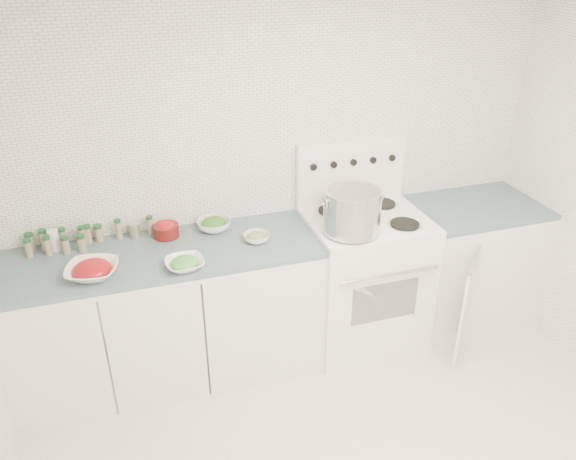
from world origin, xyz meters
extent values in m
cube|color=white|center=(0.00, 1.51, 1.25)|extent=(3.50, 0.02, 2.50)
cube|color=white|center=(-0.82, 1.19, 0.43)|extent=(1.85, 0.62, 0.86)
cube|color=#3F4C5E|center=(-0.82, 1.19, 0.88)|extent=(1.85, 0.62, 0.03)
cube|color=white|center=(0.48, 1.18, 0.46)|extent=(0.76, 0.65, 0.92)
cube|color=black|center=(0.48, 0.86, 0.50)|extent=(0.45, 0.01, 0.28)
cylinder|color=silver|center=(0.48, 0.82, 0.72)|extent=(0.65, 0.02, 0.02)
cube|color=white|center=(0.48, 1.18, 0.93)|extent=(0.76, 0.65, 0.01)
cube|color=white|center=(0.48, 1.47, 1.15)|extent=(0.76, 0.06, 0.43)
cylinder|color=silver|center=(0.30, 1.02, 0.94)|extent=(0.21, 0.21, 0.01)
cylinder|color=black|center=(0.30, 1.02, 0.94)|extent=(0.18, 0.18, 0.01)
cylinder|color=silver|center=(0.66, 1.02, 0.94)|extent=(0.21, 0.21, 0.01)
cylinder|color=black|center=(0.66, 1.02, 0.94)|extent=(0.18, 0.18, 0.01)
cylinder|color=silver|center=(0.30, 1.33, 0.94)|extent=(0.21, 0.21, 0.01)
cylinder|color=black|center=(0.30, 1.33, 0.94)|extent=(0.18, 0.18, 0.01)
cylinder|color=silver|center=(0.66, 1.33, 0.94)|extent=(0.21, 0.21, 0.01)
cylinder|color=black|center=(0.66, 1.33, 0.94)|extent=(0.18, 0.18, 0.01)
cylinder|color=black|center=(0.20, 1.44, 1.22)|extent=(0.04, 0.02, 0.04)
cylinder|color=black|center=(0.34, 1.44, 1.22)|extent=(0.04, 0.02, 0.04)
cylinder|color=black|center=(0.48, 1.44, 1.22)|extent=(0.04, 0.02, 0.04)
cylinder|color=black|center=(0.62, 1.44, 1.22)|extent=(0.04, 0.02, 0.04)
cylinder|color=black|center=(0.76, 1.44, 1.22)|extent=(0.04, 0.02, 0.04)
cube|color=white|center=(1.30, 1.19, 0.43)|extent=(0.89, 0.62, 0.86)
cube|color=#3F4C5E|center=(1.30, 1.19, 0.88)|extent=(0.89, 0.62, 0.03)
cube|color=white|center=(1.01, 0.73, 0.43)|extent=(0.29, 0.30, 0.70)
cylinder|color=silver|center=(0.30, 1.03, 1.08)|extent=(0.34, 0.34, 0.26)
cylinder|color=#CA561C|center=(0.30, 1.03, 1.20)|extent=(0.31, 0.31, 0.03)
torus|color=silver|center=(0.12, 1.03, 1.16)|extent=(0.01, 0.08, 0.08)
torus|color=silver|center=(0.48, 1.03, 1.16)|extent=(0.01, 0.08, 0.08)
imported|color=white|center=(-1.21, 1.04, 0.93)|extent=(0.33, 0.33, 0.07)
ellipsoid|color=#A10D10|center=(-1.21, 1.04, 0.95)|extent=(0.20, 0.20, 0.09)
imported|color=white|center=(-0.72, 0.97, 0.93)|extent=(0.23, 0.23, 0.05)
ellipsoid|color=#2A7D29|center=(-0.72, 0.97, 0.94)|extent=(0.15, 0.15, 0.07)
imported|color=white|center=(-0.48, 1.38, 0.93)|extent=(0.27, 0.27, 0.07)
ellipsoid|color=#2A5317|center=(-0.48, 1.38, 0.95)|extent=(0.15, 0.15, 0.07)
imported|color=white|center=(-0.26, 1.15, 0.92)|extent=(0.19, 0.19, 0.05)
ellipsoid|color=#295421|center=(-0.26, 1.15, 0.94)|extent=(0.11, 0.11, 0.05)
cylinder|color=#55100E|center=(-0.77, 1.38, 0.94)|extent=(0.16, 0.16, 0.08)
ellipsoid|color=#BA0F0C|center=(-0.77, 1.38, 0.97)|extent=(0.11, 0.11, 0.06)
cylinder|color=white|center=(-1.41, 1.40, 0.96)|extent=(0.08, 0.08, 0.13)
cylinder|color=#A7A28D|center=(-0.95, 1.43, 0.95)|extent=(0.09, 0.09, 0.09)
cylinder|color=gray|center=(-1.55, 1.45, 0.94)|extent=(0.05, 0.05, 0.09)
cylinder|color=#144624|center=(-1.55, 1.45, 1.00)|extent=(0.05, 0.05, 0.02)
cylinder|color=gray|center=(-1.47, 1.43, 0.96)|extent=(0.04, 0.04, 0.11)
cylinder|color=#144624|center=(-1.47, 1.43, 1.02)|extent=(0.05, 0.05, 0.02)
cylinder|color=gray|center=(-1.37, 1.45, 0.95)|extent=(0.04, 0.04, 0.10)
cylinder|color=#144624|center=(-1.37, 1.45, 1.01)|extent=(0.04, 0.04, 0.02)
cylinder|color=gray|center=(-1.25, 1.43, 0.95)|extent=(0.04, 0.04, 0.10)
cylinder|color=#144624|center=(-1.25, 1.43, 1.01)|extent=(0.04, 0.04, 0.02)
cylinder|color=gray|center=(-1.16, 1.44, 0.94)|extent=(0.05, 0.05, 0.09)
cylinder|color=#144624|center=(-1.16, 1.44, 1.00)|extent=(0.05, 0.05, 0.02)
cylinder|color=gray|center=(-1.05, 1.44, 0.96)|extent=(0.04, 0.04, 0.11)
cylinder|color=#144624|center=(-1.05, 1.44, 1.02)|extent=(0.04, 0.04, 0.02)
cylinder|color=gray|center=(-1.23, 1.44, 0.95)|extent=(0.05, 0.05, 0.10)
cylinder|color=#144624|center=(-1.23, 1.44, 1.01)|extent=(0.05, 0.05, 0.02)
cylinder|color=gray|center=(-0.86, 1.44, 0.95)|extent=(0.04, 0.04, 0.11)
cylinder|color=#144624|center=(-0.86, 1.44, 1.01)|extent=(0.04, 0.04, 0.02)
cylinder|color=gray|center=(-1.55, 1.36, 0.95)|extent=(0.04, 0.04, 0.10)
cylinder|color=#144624|center=(-1.55, 1.36, 1.01)|extent=(0.04, 0.04, 0.02)
cylinder|color=gray|center=(-1.44, 1.35, 0.95)|extent=(0.04, 0.04, 0.10)
cylinder|color=#144624|center=(-1.44, 1.35, 1.01)|extent=(0.04, 0.04, 0.02)
cylinder|color=gray|center=(-1.35, 1.34, 0.95)|extent=(0.04, 0.04, 0.09)
cylinder|color=#144624|center=(-1.35, 1.34, 1.00)|extent=(0.04, 0.04, 0.02)
cylinder|color=gray|center=(-1.26, 1.34, 0.95)|extent=(0.05, 0.05, 0.09)
cylinder|color=#144624|center=(-1.26, 1.34, 1.00)|extent=(0.05, 0.05, 0.02)
camera|label=1|loc=(-0.98, -1.74, 2.52)|focal=35.00mm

